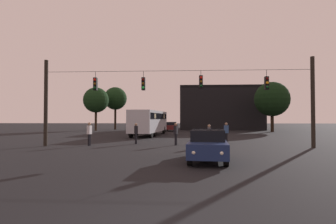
% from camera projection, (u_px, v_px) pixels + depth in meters
% --- Properties ---
extents(ground_plane, '(168.00, 168.00, 0.00)m').
position_uv_depth(ground_plane, '(178.00, 137.00, 29.43)').
color(ground_plane, black).
rests_on(ground_plane, ground).
extents(overhead_signal_span, '(19.94, 0.44, 6.53)m').
position_uv_depth(overhead_signal_span, '(176.00, 97.00, 19.49)').
color(overhead_signal_span, black).
rests_on(overhead_signal_span, ground).
extents(city_bus, '(3.52, 11.19, 3.00)m').
position_uv_depth(city_bus, '(150.00, 120.00, 32.66)').
color(city_bus, '#B7BCC6').
rests_on(city_bus, ground).
extents(car_near_right, '(2.21, 4.46, 1.52)m').
position_uv_depth(car_near_right, '(208.00, 145.00, 13.08)').
color(car_near_right, navy).
rests_on(car_near_right, ground).
extents(car_far_left, '(2.05, 4.42, 1.52)m').
position_uv_depth(car_far_left, '(171.00, 126.00, 43.42)').
color(car_far_left, '#511919').
rests_on(car_far_left, ground).
extents(pedestrian_crossing_left, '(0.36, 0.42, 1.73)m').
position_uv_depth(pedestrian_crossing_left, '(226.00, 132.00, 22.27)').
color(pedestrian_crossing_left, black).
rests_on(pedestrian_crossing_left, ground).
extents(pedestrian_crossing_center, '(0.36, 0.42, 1.70)m').
position_uv_depth(pedestrian_crossing_center, '(136.00, 132.00, 21.67)').
color(pedestrian_crossing_center, black).
rests_on(pedestrian_crossing_center, ground).
extents(pedestrian_crossing_right, '(0.26, 0.38, 1.64)m').
position_uv_depth(pedestrian_crossing_right, '(209.00, 134.00, 19.52)').
color(pedestrian_crossing_right, black).
rests_on(pedestrian_crossing_right, ground).
extents(pedestrian_near_bus, '(0.31, 0.40, 1.78)m').
position_uv_depth(pedestrian_near_bus, '(89.00, 132.00, 20.31)').
color(pedestrian_near_bus, black).
rests_on(pedestrian_near_bus, ground).
extents(pedestrian_trailing, '(0.34, 0.42, 1.73)m').
position_uv_depth(pedestrian_trailing, '(176.00, 133.00, 20.63)').
color(pedestrian_trailing, black).
rests_on(pedestrian_trailing, ground).
extents(corner_building, '(15.02, 12.41, 8.01)m').
position_uv_depth(corner_building, '(218.00, 109.00, 52.43)').
color(corner_building, black).
rests_on(corner_building, ground).
extents(tree_left_silhouette, '(4.29, 4.29, 8.03)m').
position_uv_depth(tree_left_silhouette, '(115.00, 99.00, 50.21)').
color(tree_left_silhouette, black).
rests_on(tree_left_silhouette, ground).
extents(tree_behind_building, '(4.30, 4.30, 7.39)m').
position_uv_depth(tree_behind_building, '(96.00, 100.00, 45.20)').
color(tree_behind_building, '#2D2116').
rests_on(tree_behind_building, ground).
extents(tree_right_far, '(5.37, 5.37, 7.78)m').
position_uv_depth(tree_right_far, '(272.00, 99.00, 41.18)').
color(tree_right_far, black).
rests_on(tree_right_far, ground).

